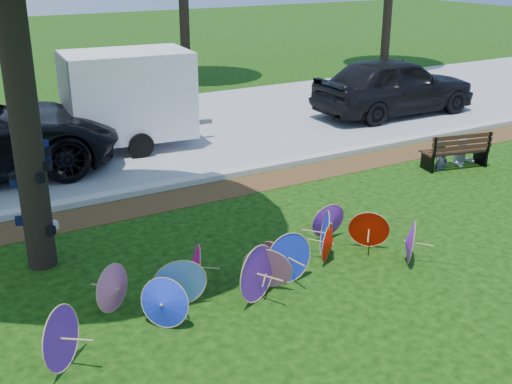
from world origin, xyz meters
TOP-DOWN VIEW (x-y plane):
  - ground at (0.00, 0.00)m, footprint 90.00×90.00m
  - mulch_strip at (0.00, 4.50)m, footprint 90.00×1.00m
  - curb at (0.00, 5.20)m, footprint 90.00×0.30m
  - street at (0.00, 9.35)m, footprint 90.00×8.00m
  - parasol_pile at (-0.31, 0.67)m, footprint 6.07×1.77m
  - dark_pickup at (8.63, 7.73)m, footprint 5.13×2.17m
  - cargo_trailer at (0.64, 8.39)m, footprint 3.15×2.18m
  - park_bench at (6.40, 3.21)m, footprint 1.66×0.92m
  - person_left at (6.05, 3.26)m, footprint 0.56×0.46m
  - person_right at (6.75, 3.26)m, footprint 0.72×0.66m

SIDE VIEW (x-z plane):
  - ground at x=0.00m, z-range 0.00..0.00m
  - mulch_strip at x=0.00m, z-range 0.00..0.01m
  - street at x=0.00m, z-range 0.00..0.01m
  - curb at x=0.00m, z-range 0.00..0.12m
  - parasol_pile at x=-0.31m, z-range -0.05..0.78m
  - park_bench at x=6.40m, z-range 0.00..0.82m
  - person_right at x=6.75m, z-range 0.00..1.21m
  - person_left at x=6.05m, z-range 0.00..1.31m
  - dark_pickup at x=8.63m, z-range 0.00..1.73m
  - cargo_trailer at x=0.64m, z-range 0.00..2.67m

